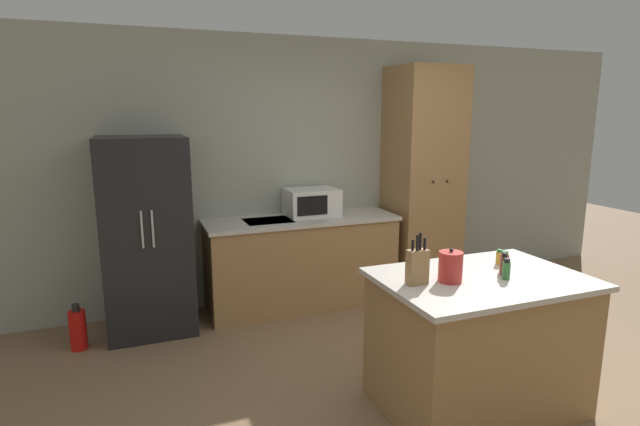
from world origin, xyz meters
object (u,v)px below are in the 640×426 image
refrigerator (147,236)px  knife_block (417,266)px  spice_bottle_amber_oil (506,270)px  fire_extinguisher (78,329)px  pantry_cabinet (422,182)px  spice_bottle_short_red (499,257)px  spice_bottle_green_herb (504,262)px  microwave (312,202)px  spice_bottle_tall_dark (504,265)px  kettle (450,267)px

refrigerator → knife_block: size_ratio=5.35×
spice_bottle_amber_oil → fire_extinguisher: bearing=143.6°
pantry_cabinet → fire_extinguisher: bearing=-176.1°
spice_bottle_short_red → fire_extinguisher: 3.28m
spice_bottle_amber_oil → spice_bottle_green_herb: bearing=53.4°
pantry_cabinet → spice_bottle_amber_oil: (-0.75, -2.12, -0.22)m
microwave → fire_extinguisher: size_ratio=1.31×
knife_block → spice_bottle_tall_dark: bearing=-5.0°
kettle → pantry_cabinet: bearing=61.8°
spice_bottle_amber_oil → spice_bottle_green_herb: 0.15m
spice_bottle_short_red → spice_bottle_amber_oil: (-0.17, -0.26, 0.01)m
kettle → refrigerator: bearing=129.4°
refrigerator → spice_bottle_amber_oil: refrigerator is taller
refrigerator → microwave: refrigerator is taller
knife_block → fire_extinguisher: bearing=138.6°
knife_block → spice_bottle_amber_oil: bearing=-12.1°
kettle → spice_bottle_tall_dark: bearing=-3.3°
spice_bottle_short_red → fire_extinguisher: spice_bottle_short_red is taller
refrigerator → spice_bottle_green_herb: refrigerator is taller
microwave → kettle: bearing=-87.3°
spice_bottle_short_red → fire_extinguisher: bearing=149.2°
pantry_cabinet → spice_bottle_amber_oil: bearing=-109.4°
refrigerator → knife_block: 2.45m
pantry_cabinet → fire_extinguisher: size_ratio=6.10×
knife_block → spice_bottle_tall_dark: size_ratio=2.18×
pantry_cabinet → spice_bottle_tall_dark: (-0.71, -2.05, -0.22)m
microwave → kettle: 2.14m
microwave → spice_bottle_tall_dark: bearing=-77.4°
refrigerator → pantry_cabinet: 2.76m
spice_bottle_green_herb → fire_extinguisher: 3.29m
spice_bottle_short_red → spice_bottle_green_herb: spice_bottle_green_herb is taller
pantry_cabinet → spice_bottle_tall_dark: 2.18m
microwave → knife_block: (-0.11, -2.11, -0.02)m
fire_extinguisher → spice_bottle_tall_dark: bearing=-35.0°
kettle → fire_extinguisher: (-2.23, 1.81, -0.81)m
microwave → knife_block: 2.11m
spice_bottle_green_herb → fire_extinguisher: spice_bottle_green_herb is taller
refrigerator → kettle: size_ratio=8.09×
pantry_cabinet → spice_bottle_short_red: 1.96m
kettle → spice_bottle_short_red: bearing=18.6°
spice_bottle_amber_oil → kettle: 0.36m
microwave → spice_bottle_amber_oil: (0.44, -2.22, -0.07)m
spice_bottle_green_herb → refrigerator: bearing=136.6°
kettle → microwave: bearing=92.7°
spice_bottle_amber_oil → kettle: bearing=165.4°
pantry_cabinet → spice_bottle_green_herb: (-0.65, -2.00, -0.22)m
knife_block → pantry_cabinet: bearing=57.0°
kettle → fire_extinguisher: size_ratio=0.55×
spice_bottle_short_red → kettle: size_ratio=0.49×
refrigerator → spice_bottle_short_red: size_ratio=16.40×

